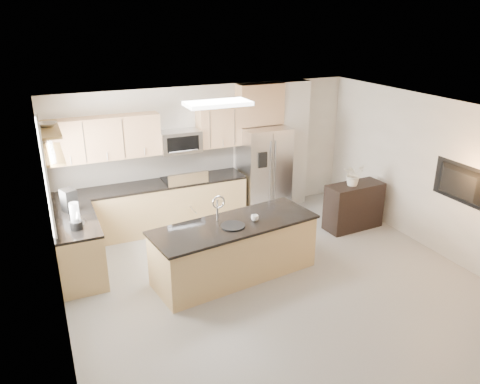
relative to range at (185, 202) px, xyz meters
name	(u,v)px	position (x,y,z in m)	size (l,w,h in m)	color
floor	(286,294)	(0.60, -2.92, -0.47)	(6.50, 6.50, 0.00)	#989591
ceiling	(293,119)	(0.60, -2.92, 2.13)	(6.00, 6.50, 0.02)	silver
wall_back	(207,152)	(0.60, 0.33, 0.83)	(6.00, 0.02, 2.60)	silver
wall_left	(57,256)	(-2.40, -2.92, 0.83)	(0.02, 6.50, 2.60)	silver
wall_right	(451,182)	(3.60, -2.92, 0.83)	(0.02, 6.50, 2.60)	silver
back_counter	(153,207)	(-0.63, 0.01, 0.00)	(3.55, 0.66, 1.44)	tan
left_counter	(78,247)	(-2.07, -1.07, -0.01)	(0.66, 1.50, 0.92)	tan
range	(185,202)	(0.00, 0.00, 0.00)	(0.76, 0.64, 1.14)	black
upper_cabinets	(141,135)	(-0.70, 0.16, 1.35)	(3.50, 0.33, 0.75)	tan
microwave	(180,142)	(0.00, 0.12, 1.16)	(0.76, 0.40, 0.40)	silver
refrigerator	(264,171)	(1.66, -0.05, 0.42)	(0.92, 0.78, 1.78)	silver
partition_column	(292,144)	(2.42, 0.18, 0.83)	(0.60, 0.30, 2.60)	silver
window	(46,177)	(-2.38, -1.07, 1.18)	(0.04, 1.15, 1.65)	white
shelf_lower	(52,154)	(-2.25, -0.97, 1.48)	(0.30, 1.20, 0.04)	olive
shelf_upper	(48,129)	(-2.25, -0.97, 1.85)	(0.30, 1.20, 0.04)	olive
ceiling_fixture	(218,103)	(0.20, -1.32, 2.09)	(1.00, 0.50, 0.06)	white
island	(235,249)	(0.13, -2.12, -0.02)	(2.68, 1.28, 1.31)	tan
credenza	(354,206)	(2.88, -1.44, -0.03)	(1.10, 0.46, 0.88)	black
cup	(255,218)	(0.45, -2.16, 0.46)	(0.12, 0.12, 0.09)	white
platter	(233,226)	(0.06, -2.21, 0.43)	(0.37, 0.37, 0.02)	black
blender	(75,218)	(-2.07, -1.43, 0.63)	(0.18, 0.18, 0.41)	black
kettle	(78,217)	(-2.02, -1.23, 0.55)	(0.19, 0.19, 0.24)	silver
coffee_maker	(69,201)	(-2.09, -0.68, 0.62)	(0.26, 0.29, 0.36)	black
bowl	(47,124)	(-2.25, -0.90, 1.90)	(0.33, 0.33, 0.08)	silver
flower_vase	(354,169)	(2.80, -1.44, 0.72)	(0.57, 0.50, 0.63)	silver
television	(458,184)	(3.51, -3.12, 0.88)	(1.08, 0.14, 0.62)	black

